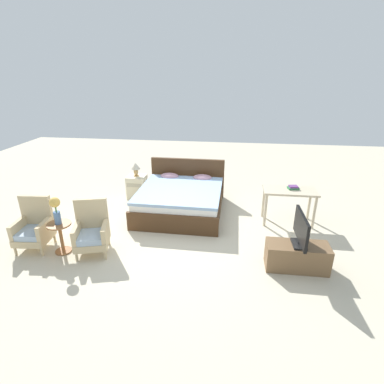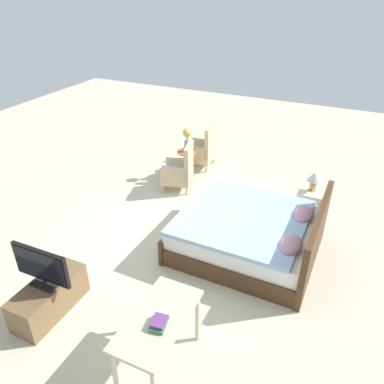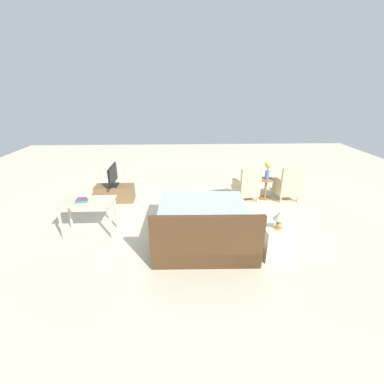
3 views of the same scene
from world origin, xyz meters
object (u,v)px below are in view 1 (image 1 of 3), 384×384
Objects in this scene: armchair_by_window_left at (34,228)px; table_lamp at (136,168)px; nightstand at (137,187)px; tv_stand at (297,256)px; side_table at (61,234)px; book_stack at (293,187)px; bed at (181,199)px; vanity_desk at (290,195)px; flower_vase at (56,208)px; armchair_by_window_right at (92,232)px; tv_flatscreen at (301,230)px.

armchair_by_window_left reaches higher than table_lamp.
nightstand is 4.17m from tv_stand.
side_table is 4.45m from book_stack.
bed is at bearing -28.16° from table_lamp.
book_stack is at bearing 40.12° from vanity_desk.
flower_vase reaches higher than vanity_desk.
vanity_desk is (3.51, 1.52, 0.24)m from armchair_by_window_right.
table_lamp is at bearing 88.73° from armchair_by_window_right.
nightstand is 0.49m from table_lamp.
flower_vase is (0.00, -0.00, 0.50)m from side_table.
side_table is at bearing -102.86° from nightstand.
armchair_by_window_right is 0.88× the size of vanity_desk.
table_lamp is at bearing 166.50° from book_stack.
flower_vase is 0.86× the size of nightstand.
side_table is 2.33× the size of book_stack.
armchair_by_window_left is at bearing -142.63° from bed.
bed is at bearing 139.43° from tv_flatscreen.
nightstand is at bearing -90.00° from table_lamp.
table_lamp is 3.58m from vanity_desk.
armchair_by_window_left and armchair_by_window_right have the same top height.
tv_stand is at bearing -93.89° from vanity_desk.
armchair_by_window_left is 2.67m from nightstand.
book_stack is (0.07, 0.06, 0.14)m from vanity_desk.
armchair_by_window_left is at bearing 179.90° from armchair_by_window_right.
nightstand is at bearing 165.40° from vanity_desk.
flower_vase is at bearing -179.52° from tv_stand.
tv_flatscreen is at bearing 0.48° from flower_vase.
nightstand is at bearing 143.48° from tv_flatscreen.
armchair_by_window_left is 1.22× the size of tv_flatscreen.
vanity_desk reaches higher than tv_stand.
book_stack reaches higher than side_table.
side_table is 0.53× the size of vanity_desk.
bed is 1.37m from nightstand.
armchair_by_window_right is at bearing -0.10° from armchair_by_window_left.
tv_stand is (3.35, -2.48, -0.56)m from table_lamp.
tv_stand is (4.47, -0.06, -0.16)m from armchair_by_window_left.
nightstand is 0.54× the size of vanity_desk.
book_stack reaches higher than vanity_desk.
bed is 2.64m from flower_vase.
tv_stand is 4.08× the size of book_stack.
tv_flatscreen is (3.93, 0.03, -0.15)m from flower_vase.
side_table is (0.54, -0.10, -0.03)m from armchair_by_window_left.
table_lamp is 4.17m from tv_flatscreen.
armchair_by_window_right is 3.93m from book_stack.
tv_flatscreen is at bearing -1.06° from armchair_by_window_right.
book_stack is at bearing -13.49° from nightstand.
book_stack is at bearing -13.50° from table_lamp.
armchair_by_window_right is (-1.26, -1.78, 0.08)m from bed.
flower_vase is (0.54, -0.10, 0.47)m from armchair_by_window_left.
bed is 2.19× the size of armchair_by_window_left.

